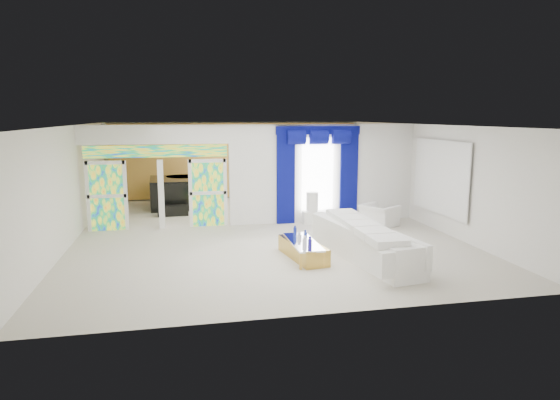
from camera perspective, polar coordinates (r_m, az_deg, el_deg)
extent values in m
plane|color=#B7AF9E|center=(13.89, -2.21, -3.68)|extent=(12.00, 12.00, 0.00)
cube|color=white|center=(15.07, 5.22, 3.15)|extent=(5.70, 0.18, 3.00)
cube|color=white|center=(14.35, -14.35, 7.46)|extent=(4.30, 0.18, 0.55)
cube|color=#994C3F|center=(14.66, -19.63, 0.45)|extent=(0.95, 0.04, 2.00)
cube|color=#994C3F|center=(14.53, -8.44, 0.84)|extent=(0.95, 0.04, 2.00)
cube|color=#994C3F|center=(14.38, -14.27, 5.57)|extent=(4.00, 0.05, 0.35)
cube|color=white|center=(14.91, 4.41, 2.90)|extent=(1.00, 0.02, 2.30)
cube|color=#030944|center=(14.65, 0.67, 2.60)|extent=(0.55, 0.10, 2.80)
cube|color=#030944|center=(15.20, 8.07, 2.77)|extent=(0.55, 0.10, 2.80)
cube|color=#030944|center=(14.78, 4.51, 8.16)|extent=(2.60, 0.12, 0.25)
cube|color=white|center=(14.34, 18.33, 2.55)|extent=(0.04, 2.70, 1.90)
cube|color=#B6792B|center=(19.43, -5.09, 4.66)|extent=(9.70, 0.12, 2.90)
cube|color=white|center=(11.37, 9.72, -5.01)|extent=(1.41, 3.91, 0.73)
cube|color=#BA933A|center=(11.29, 2.71, -5.89)|extent=(0.84, 1.80, 0.38)
cube|color=white|center=(14.94, 4.89, -1.99)|extent=(1.17, 0.41, 0.39)
cylinder|color=silver|center=(14.77, 3.80, -0.21)|extent=(0.36, 0.36, 0.58)
imported|color=white|center=(14.80, 11.54, -1.77)|extent=(1.24, 1.28, 0.64)
cube|color=black|center=(17.90, -12.43, 0.86)|extent=(1.65, 2.12, 1.04)
cube|color=black|center=(16.38, -12.44, -1.23)|extent=(1.00, 0.42, 0.33)
cube|color=#A38151|center=(16.36, -19.85, -0.83)|extent=(0.59, 0.55, 0.76)
sphere|color=gold|center=(16.74, -12.07, 7.59)|extent=(0.60, 0.60, 0.60)
cylinder|color=silver|center=(11.46, 2.28, -4.37)|extent=(0.11, 0.11, 0.11)
cylinder|color=white|center=(10.95, 2.90, -4.92)|extent=(0.10, 0.10, 0.16)
cylinder|color=#16299A|center=(11.24, 2.99, -4.34)|extent=(0.08, 0.08, 0.23)
cylinder|color=#152395|center=(11.76, 1.77, -3.76)|extent=(0.08, 0.08, 0.20)
cylinder|color=#1D148F|center=(10.71, 3.52, -5.13)|extent=(0.09, 0.09, 0.21)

